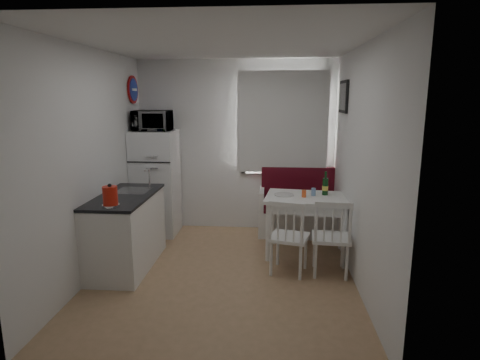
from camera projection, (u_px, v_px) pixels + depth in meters
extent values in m
cube|color=#A28056|center=(223.00, 274.00, 4.73)|extent=(3.00, 3.50, 0.02)
cube|color=white|center=(221.00, 43.00, 4.19)|extent=(3.00, 3.50, 0.02)
cube|color=white|center=(236.00, 146.00, 6.17)|extent=(3.00, 0.02, 2.60)
cube|color=white|center=(191.00, 209.00, 2.75)|extent=(3.00, 0.02, 2.60)
cube|color=white|center=(92.00, 164.00, 4.57)|extent=(0.02, 3.50, 2.60)
cube|color=white|center=(360.00, 167.00, 4.34)|extent=(0.02, 3.50, 2.60)
cube|color=white|center=(282.00, 126.00, 6.02)|extent=(1.22, 0.06, 1.47)
cube|color=white|center=(282.00, 122.00, 5.94)|extent=(1.35, 0.02, 1.50)
cube|color=white|center=(127.00, 233.00, 4.88)|extent=(0.60, 1.30, 0.86)
cube|color=black|center=(124.00, 196.00, 4.78)|extent=(0.62, 1.32, 0.03)
cube|color=#99999E|center=(133.00, 194.00, 5.03)|extent=(0.40, 0.40, 0.10)
cylinder|color=silver|center=(149.00, 178.00, 5.16)|extent=(0.02, 0.02, 0.26)
cylinder|color=navy|center=(133.00, 90.00, 5.81)|extent=(0.03, 0.40, 0.40)
cube|color=black|center=(343.00, 97.00, 5.26)|extent=(0.04, 0.52, 0.42)
cube|color=white|center=(305.00, 222.00, 6.05)|extent=(1.40, 0.54, 0.39)
cube|color=#5D0D1B|center=(306.00, 206.00, 5.99)|extent=(1.33, 0.50, 0.13)
cube|color=#5D0D1B|center=(305.00, 183.00, 6.13)|extent=(1.33, 0.11, 0.50)
cube|color=white|center=(307.00, 198.00, 5.17)|extent=(1.14, 0.86, 0.04)
cube|color=white|center=(307.00, 204.00, 5.18)|extent=(1.02, 0.74, 0.13)
cylinder|color=white|center=(306.00, 227.00, 5.25)|extent=(0.06, 0.06, 0.75)
cube|color=white|center=(289.00, 237.00, 4.70)|extent=(0.51, 0.50, 0.04)
cube|color=white|center=(290.00, 222.00, 4.47)|extent=(0.40, 0.14, 0.45)
cube|color=white|center=(331.00, 238.00, 4.66)|extent=(0.46, 0.44, 0.04)
cube|color=white|center=(334.00, 222.00, 4.43)|extent=(0.41, 0.07, 0.45)
cube|color=white|center=(156.00, 183.00, 6.02)|extent=(0.63, 0.63, 1.56)
imported|color=white|center=(152.00, 121.00, 5.78)|extent=(0.53, 0.36, 0.29)
cylinder|color=red|center=(110.00, 196.00, 4.23)|extent=(0.19, 0.19, 0.25)
cylinder|color=orange|center=(304.00, 194.00, 5.11)|extent=(0.06, 0.06, 0.09)
cylinder|color=#7296C2|center=(313.00, 192.00, 5.19)|extent=(0.06, 0.06, 0.10)
cylinder|color=white|center=(284.00, 195.00, 5.20)|extent=(0.25, 0.25, 0.02)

